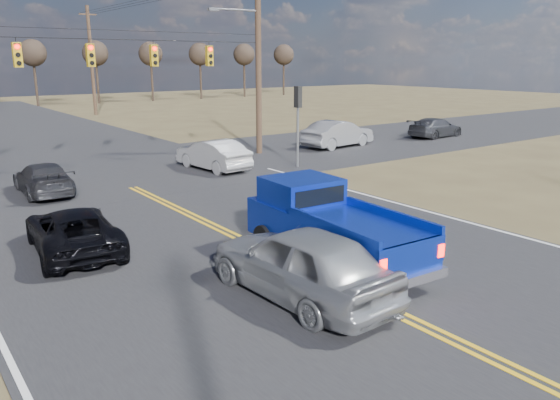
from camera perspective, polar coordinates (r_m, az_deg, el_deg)
ground at (r=11.89m, az=11.07°, el=-11.19°), size 160.00×160.00×0.00m
road_main at (r=19.60m, az=-10.83°, el=-0.90°), size 14.00×120.00×0.02m
road_cross at (r=26.88m, az=-18.27°, el=2.76°), size 120.00×12.00×0.02m
signal_gantry at (r=26.35m, az=-17.95°, el=13.68°), size 19.60×4.83×10.00m
utility_poles at (r=25.45m, az=-18.48°, el=14.00°), size 19.60×58.32×10.00m
treeline at (r=35.05m, az=-23.83°, el=14.22°), size 87.00×117.80×7.40m
pickup_truck at (r=13.90m, az=5.18°, el=-2.79°), size 2.40×5.53×2.04m
silver_suv at (r=11.95m, az=2.21°, el=-6.51°), size 2.16×4.91×1.64m
black_suv at (r=15.81m, az=-20.81°, el=-2.99°), size 2.48×4.62×1.23m
white_car_queue at (r=26.31m, az=-7.02°, el=4.73°), size 1.91×4.48×1.44m
dgrey_car_queue at (r=23.18m, az=-23.51°, el=2.07°), size 1.87×4.29×1.23m
cross_car_east_near at (r=33.17m, az=6.08°, el=6.89°), size 2.32×5.05×1.61m
cross_car_east_far at (r=38.78m, az=15.93°, el=7.29°), size 2.20×4.66×1.31m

